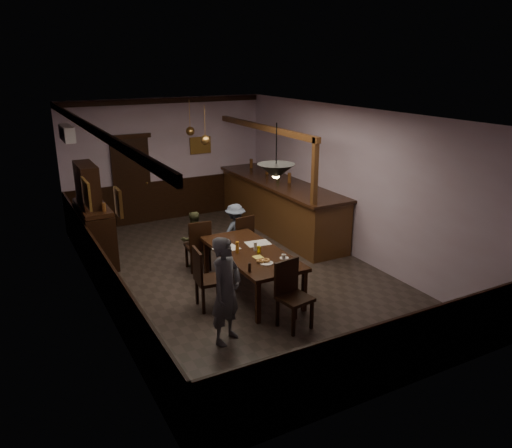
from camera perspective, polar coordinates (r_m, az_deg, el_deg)
room at (r=8.94m, az=-2.07°, el=2.99°), size 5.01×8.01×3.01m
dining_table at (r=8.53m, az=-0.55°, el=-3.54°), size 1.00×2.20×0.75m
chair_far_left at (r=9.48m, az=-6.56°, el=-2.23°), size 0.47×0.47×1.01m
chair_far_right at (r=9.84m, az=-1.61°, el=-1.46°), size 0.46×0.46×0.97m
chair_near at (r=7.53m, az=4.05°, el=-7.68°), size 0.51×0.51×1.03m
chair_side at (r=8.06m, az=-5.84°, el=-5.94°), size 0.49×0.49×1.03m
person_standing at (r=7.04m, az=-3.43°, el=-7.61°), size 0.69×0.62×1.58m
person_seated_left at (r=9.73m, az=-7.14°, el=-1.71°), size 0.58×0.48×1.10m
person_seated_right at (r=10.06m, az=-2.37°, el=-0.81°), size 0.79×0.54×1.13m
newspaper_left at (r=8.63m, az=-3.38°, el=-2.83°), size 0.46×0.36×0.01m
newspaper_right at (r=8.86m, az=0.22°, el=-2.22°), size 0.45×0.34×0.01m
napkin at (r=8.26m, az=0.22°, el=-3.78°), size 0.15×0.15×0.00m
saucer at (r=8.22m, az=3.24°, el=-3.91°), size 0.15×0.15×0.01m
coffee_cup at (r=8.17m, az=3.18°, el=-3.73°), size 0.08×0.08×0.07m
pastry_plate at (r=8.01m, az=1.20°, el=-4.49°), size 0.22×0.22×0.01m
pastry_ring_a at (r=8.02m, az=0.50°, el=-4.23°), size 0.13×0.13×0.04m
pastry_ring_b at (r=8.05m, az=1.18°, el=-4.16°), size 0.13×0.13×0.04m
soda_can at (r=8.41m, az=0.33°, el=-2.96°), size 0.07×0.07×0.12m
beer_glass at (r=8.40m, az=-2.16°, el=-2.69°), size 0.06×0.06×0.20m
water_glass at (r=8.51m, az=-0.08°, el=-2.57°), size 0.06×0.06×0.15m
pepper_mill at (r=7.69m, az=-0.74°, el=-4.98°), size 0.04×0.04×0.14m
sideboard at (r=10.29m, az=-18.08°, el=0.06°), size 0.54×1.50×1.99m
bar_counter at (r=11.73m, az=2.52°, el=2.32°), size 1.03×4.45×2.49m
door_back at (r=12.37m, az=-14.00°, el=4.65°), size 0.90×0.06×2.10m
ac_unit at (r=10.83m, az=-20.80°, el=9.67°), size 0.20×0.85×0.30m
picture_left_small at (r=6.52m, az=-15.46°, el=2.41°), size 0.04×0.28×0.36m
picture_left_large at (r=8.91m, az=-18.81°, el=3.30°), size 0.04×0.62×0.48m
picture_back at (r=12.78m, az=-6.37°, el=8.94°), size 0.55×0.04×0.42m
pendant_iron at (r=7.39m, az=2.31°, el=6.03°), size 0.56×0.56×0.82m
pendant_brass_mid at (r=10.32m, az=-5.82°, el=9.52°), size 0.20×0.20×0.81m
pendant_brass_far at (r=11.65m, az=-7.52°, el=10.47°), size 0.20×0.20×0.81m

